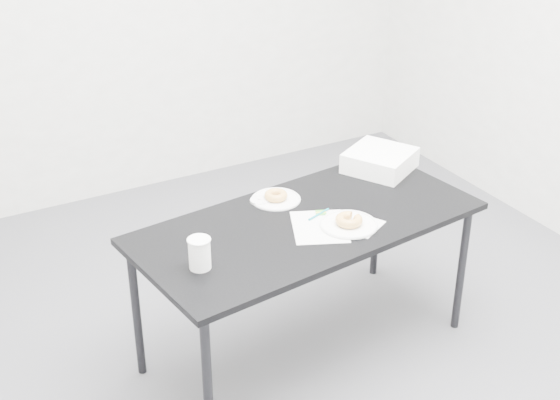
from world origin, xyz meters
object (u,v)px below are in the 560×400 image
donut_far (276,195)px  pen (319,214)px  scorecard (319,227)px  bakery_box (380,160)px  plate_far (276,199)px  coffee_cup (200,253)px  table (307,231)px  donut_near (349,220)px  plate_near (349,225)px

donut_far → pen: bearing=-67.2°
scorecard → bakery_box: (0.55, 0.35, 0.05)m
plate_far → donut_far: donut_far is taller
plate_far → coffee_cup: coffee_cup is taller
table → donut_near: bearing=-51.9°
table → plate_near: 0.19m
pen → donut_far: 0.24m
scorecard → donut_far: donut_far is taller
table → pen: bearing=2.2°
bakery_box → donut_far: bearing=154.9°
pen → plate_far: pen is taller
coffee_cup → plate_far: bearing=34.0°
donut_near → table: bearing=135.1°
plate_near → pen: bearing=114.8°
table → bakery_box: bearing=18.3°
donut_near → bakery_box: bakery_box is taller
pen → donut_near: size_ratio=1.14×
pen → plate_near: size_ratio=0.53×
coffee_cup → bakery_box: coffee_cup is taller
donut_near → plate_far: (-0.16, 0.36, -0.03)m
scorecard → coffee_cup: coffee_cup is taller
plate_near → coffee_cup: 0.69m
bakery_box → pen: bearing=178.3°
donut_near → coffee_cup: coffee_cup is taller
table → donut_near: 0.20m
plate_far → coffee_cup: 0.64m
pen → plate_far: size_ratio=0.59×
pen → bakery_box: 0.57m
pen → plate_far: (-0.09, 0.22, -0.00)m
table → bakery_box: (0.57, 0.27, 0.10)m
donut_near → plate_far: donut_near is taller
donut_near → coffee_cup: (-0.68, 0.00, 0.04)m
donut_near → bakery_box: (0.44, 0.40, 0.02)m
pen → donut_far: size_ratio=1.27×
plate_far → coffee_cup: size_ratio=1.73×
donut_near → donut_far: 0.39m
pen → coffee_cup: coffee_cup is taller
donut_near → coffee_cup: bearing=179.8°
pen → plate_far: 0.24m
pen → plate_far: bearing=93.6°
pen → scorecard: bearing=-139.0°
scorecard → donut_near: size_ratio=2.45×
scorecard → donut_far: size_ratio=2.73×
table → coffee_cup: (-0.55, -0.13, 0.12)m
plate_near → donut_far: 0.39m
pen → donut_near: 0.15m
donut_far → bakery_box: 0.60m
plate_far → bakery_box: 0.60m
plate_far → donut_far: size_ratio=2.13×
pen → donut_far: donut_far is taller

